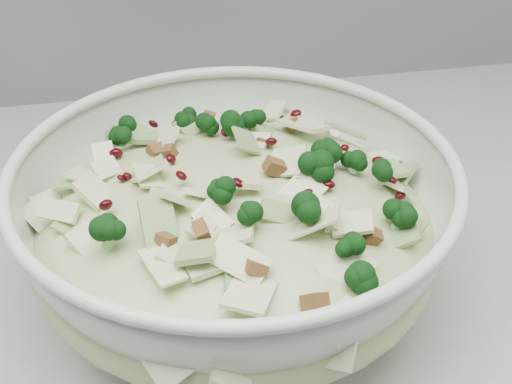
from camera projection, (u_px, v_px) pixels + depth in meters
mixing_bowl at (235, 232)px, 0.53m from camera, size 0.40×0.40×0.13m
salad at (235, 209)px, 0.51m from camera, size 0.40×0.40×0.13m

